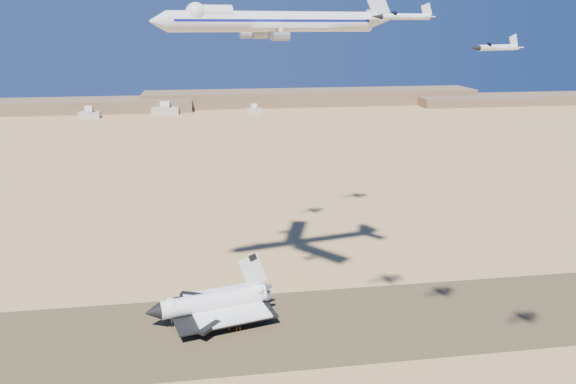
{
  "coord_description": "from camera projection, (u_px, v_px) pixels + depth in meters",
  "views": [
    {
      "loc": [
        -17.74,
        -165.36,
        97.15
      ],
      "look_at": [
        8.63,
        8.0,
        44.91
      ],
      "focal_mm": 35.0,
      "sensor_mm": 36.0,
      "label": 1
    }
  ],
  "objects": [
    {
      "name": "runway",
      "position": [
        266.0,
        329.0,
        186.96
      ],
      "size": [
        600.0,
        50.0,
        0.06
      ],
      "primitive_type": "cube",
      "color": "brown",
      "rests_on": "ground"
    },
    {
      "name": "ground",
      "position": [
        266.0,
        329.0,
        186.97
      ],
      "size": [
        1200.0,
        1200.0,
        0.0
      ],
      "primitive_type": "plane",
      "color": "tan",
      "rests_on": "ground"
    },
    {
      "name": "crew_c",
      "position": [
        237.0,
        329.0,
        184.8
      ],
      "size": [
        0.92,
        1.16,
        1.76
      ],
      "primitive_type": "imported",
      "rotation": [
        0.0,
        0.0,
        2.01
      ],
      "color": "orange",
      "rests_on": "runway"
    },
    {
      "name": "chase_jet_a",
      "position": [
        405.0,
        16.0,
        128.46
      ],
      "size": [
        15.31,
        8.53,
        3.83
      ],
      "rotation": [
        0.0,
        0.0,
        0.16
      ],
      "color": "silver"
    },
    {
      "name": "ridgeline",
      "position": [
        270.0,
        101.0,
        693.81
      ],
      "size": [
        960.0,
        90.0,
        18.0
      ],
      "color": "brown",
      "rests_on": "ground"
    },
    {
      "name": "chase_jet_e",
      "position": [
        354.0,
        24.0,
        239.88
      ],
      "size": [
        16.2,
        9.02,
        4.05
      ],
      "rotation": [
        0.0,
        0.0,
        0.15
      ],
      "color": "silver"
    },
    {
      "name": "hangars",
      "position": [
        161.0,
        111.0,
        629.67
      ],
      "size": [
        200.5,
        29.5,
        30.0
      ],
      "color": "beige",
      "rests_on": "ground"
    },
    {
      "name": "carrier_747",
      "position": [
        267.0,
        21.0,
        168.09
      ],
      "size": [
        76.57,
        58.04,
        19.01
      ],
      "rotation": [
        0.0,
        0.0,
        0.2
      ],
      "color": "silver"
    },
    {
      "name": "shuttle",
      "position": [
        213.0,
        303.0,
        191.78
      ],
      "size": [
        44.41,
        33.84,
        21.8
      ],
      "rotation": [
        0.0,
        0.0,
        0.24
      ],
      "color": "white",
      "rests_on": "runway"
    },
    {
      "name": "chase_jet_b",
      "position": [
        496.0,
        47.0,
        123.89
      ],
      "size": [
        13.78,
        8.09,
        3.52
      ],
      "rotation": [
        0.0,
        0.0,
        0.33
      ],
      "color": "silver"
    },
    {
      "name": "crew_b",
      "position": [
        240.0,
        328.0,
        185.57
      ],
      "size": [
        0.78,
        0.93,
        1.66
      ],
      "primitive_type": "imported",
      "rotation": [
        0.0,
        0.0,
        2.05
      ],
      "color": "orange",
      "rests_on": "runway"
    },
    {
      "name": "crew_a",
      "position": [
        229.0,
        329.0,
        185.17
      ],
      "size": [
        0.56,
        0.69,
        1.63
      ],
      "primitive_type": "imported",
      "rotation": [
        0.0,
        0.0,
        1.91
      ],
      "color": "orange",
      "rests_on": "runway"
    },
    {
      "name": "chase_jet_d",
      "position": [
        292.0,
        27.0,
        213.81
      ],
      "size": [
        14.56,
        8.58,
        3.73
      ],
      "rotation": [
        0.0,
        0.0,
        0.35
      ],
      "color": "silver"
    }
  ]
}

